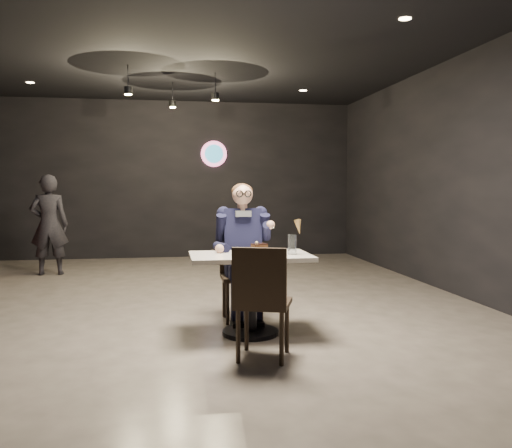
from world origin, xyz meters
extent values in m
plane|color=gray|center=(0.00, 0.00, 0.00)|extent=(9.00, 9.00, 0.00)
cube|color=black|center=(0.00, 2.00, 2.88)|extent=(1.40, 1.20, 0.36)
cube|color=silver|center=(0.65, -1.18, 0.38)|extent=(1.10, 0.70, 0.75)
cube|color=black|center=(0.65, -0.63, 0.46)|extent=(0.42, 0.46, 0.92)
cube|color=black|center=(0.65, -1.87, 0.46)|extent=(0.55, 0.57, 0.92)
cube|color=black|center=(0.65, -0.63, 0.72)|extent=(0.60, 0.80, 1.44)
cylinder|color=white|center=(0.71, -1.25, 0.76)|extent=(0.25, 0.25, 0.01)
cube|color=black|center=(0.72, -1.27, 0.81)|extent=(0.15, 0.14, 0.09)
ellipsoid|color=green|center=(0.70, -1.29, 0.84)|extent=(0.06, 0.04, 0.01)
cylinder|color=silver|center=(1.03, -1.23, 0.84)|extent=(0.08, 0.08, 0.18)
cone|color=tan|center=(1.09, -1.25, 1.00)|extent=(0.08, 0.08, 0.14)
imported|color=black|center=(-1.91, 2.69, 0.78)|extent=(0.58, 0.40, 1.56)
camera|label=1|loc=(-0.09, -6.07, 1.37)|focal=38.00mm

